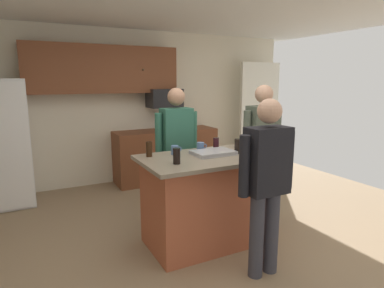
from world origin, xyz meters
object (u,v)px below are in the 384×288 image
(glass_pilsner, at_px, (149,149))
(serving_tray, at_px, (213,153))
(mug_ceramic_white, at_px, (201,147))
(mug_blue_stoneware, at_px, (175,150))
(person_guest_left, at_px, (262,143))
(microwave_over_range, at_px, (164,98))
(glass_short_whisky, at_px, (216,144))
(tumbler_amber, at_px, (177,156))
(glass_stout_tall, at_px, (238,146))
(kitchen_island, at_px, (205,200))
(person_guest_right, at_px, (267,177))
(person_host_foreground, at_px, (177,144))

(glass_pilsner, distance_m, serving_tray, 0.69)
(mug_ceramic_white, relative_size, mug_blue_stoneware, 1.02)
(person_guest_left, height_order, glass_pilsner, person_guest_left)
(microwave_over_range, relative_size, mug_ceramic_white, 4.46)
(glass_short_whisky, xyz_separation_m, mug_ceramic_white, (-0.21, -0.00, -0.02))
(tumbler_amber, xyz_separation_m, mug_blue_stoneware, (0.15, 0.38, -0.03))
(glass_pilsner, xyz_separation_m, mug_ceramic_white, (0.60, -0.02, -0.03))
(mug_ceramic_white, relative_size, tumbler_amber, 0.82)
(glass_stout_tall, distance_m, mug_ceramic_white, 0.42)
(kitchen_island, relative_size, mug_ceramic_white, 10.76)
(kitchen_island, relative_size, person_guest_left, 0.79)
(tumbler_amber, bearing_deg, kitchen_island, 19.93)
(mug_blue_stoneware, bearing_deg, mug_ceramic_white, 1.97)
(mug_blue_stoneware, bearing_deg, tumbler_amber, -112.10)
(person_guest_left, bearing_deg, tumbler_amber, 1.42)
(person_guest_right, bearing_deg, microwave_over_range, -19.83)
(mug_ceramic_white, distance_m, tumbler_amber, 0.62)
(kitchen_island, height_order, tumbler_amber, tumbler_amber)
(glass_short_whisky, bearing_deg, kitchen_island, -138.61)
(kitchen_island, distance_m, serving_tray, 0.52)
(person_guest_left, bearing_deg, microwave_over_range, -93.78)
(person_host_foreground, bearing_deg, microwave_over_range, 164.61)
(person_guest_left, distance_m, glass_pilsner, 1.49)
(person_host_foreground, relative_size, glass_pilsner, 10.51)
(glass_pilsner, bearing_deg, person_guest_left, -0.21)
(mug_blue_stoneware, xyz_separation_m, serving_tray, (0.36, -0.19, -0.03))
(kitchen_island, xyz_separation_m, glass_pilsner, (-0.52, 0.27, 0.56))
(glass_short_whisky, distance_m, serving_tray, 0.27)
(person_guest_right, xyz_separation_m, mug_blue_stoneware, (-0.42, 1.01, 0.10))
(glass_stout_tall, height_order, mug_blue_stoneware, glass_stout_tall)
(microwave_over_range, distance_m, glass_stout_tall, 2.46)
(mug_blue_stoneware, bearing_deg, glass_pilsner, 174.30)
(kitchen_island, relative_size, glass_short_whisky, 9.76)
(person_host_foreground, bearing_deg, glass_stout_tall, 26.61)
(person_host_foreground, bearing_deg, serving_tray, 9.60)
(mug_blue_stoneware, bearing_deg, kitchen_island, -45.02)
(kitchen_island, bearing_deg, person_guest_left, 15.12)
(person_guest_left, relative_size, glass_short_whisky, 12.31)
(mug_ceramic_white, height_order, tumbler_amber, tumbler_amber)
(serving_tray, bearing_deg, person_guest_left, 14.46)
(tumbler_amber, height_order, serving_tray, tumbler_amber)
(microwave_over_range, xyz_separation_m, mug_blue_stoneware, (-0.78, -2.15, -0.43))
(glass_pilsner, xyz_separation_m, serving_tray, (0.65, -0.22, -0.06))
(tumbler_amber, relative_size, serving_tray, 0.35)
(person_guest_left, bearing_deg, serving_tray, -0.66)
(glass_short_whisky, height_order, tumbler_amber, tumbler_amber)
(kitchen_island, bearing_deg, microwave_over_range, 77.31)
(microwave_over_range, bearing_deg, glass_pilsner, -116.50)
(person_host_foreground, height_order, glass_stout_tall, person_host_foreground)
(glass_pilsner, bearing_deg, person_guest_right, -55.73)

